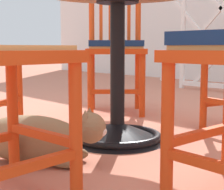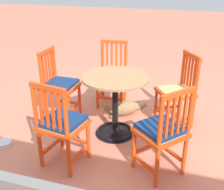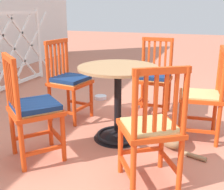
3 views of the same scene
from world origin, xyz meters
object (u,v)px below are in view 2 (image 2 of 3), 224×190
(orange_chair_tucked_in, at_px, (60,86))
(orange_chair_facing_out, at_px, (177,92))
(orange_chair_at_corner, at_px, (112,76))
(tabby_cat, at_px, (122,109))
(orange_chair_near_fence, at_px, (162,132))
(cafe_table, at_px, (115,112))
(orange_chair_by_planter, at_px, (62,125))
(pet_water_bowl, at_px, (4,144))

(orange_chair_tucked_in, bearing_deg, orange_chair_facing_out, -169.31)
(orange_chair_tucked_in, xyz_separation_m, orange_chair_facing_out, (-1.47, -0.28, -0.01))
(orange_chair_at_corner, distance_m, tabby_cat, 0.52)
(orange_chair_at_corner, xyz_separation_m, orange_chair_near_fence, (-0.89, 1.33, 0.01))
(orange_chair_at_corner, bearing_deg, orange_chair_near_fence, 123.89)
(orange_chair_near_fence, distance_m, orange_chair_facing_out, 1.01)
(tabby_cat, bearing_deg, orange_chair_facing_out, 179.73)
(cafe_table, relative_size, orange_chair_by_planter, 0.83)
(pet_water_bowl, bearing_deg, tabby_cat, -134.49)
(cafe_table, xyz_separation_m, tabby_cat, (0.05, -0.47, -0.19))
(pet_water_bowl, bearing_deg, orange_chair_tucked_in, -111.41)
(orange_chair_facing_out, distance_m, tabby_cat, 0.79)
(tabby_cat, bearing_deg, cafe_table, 95.77)
(tabby_cat, bearing_deg, pet_water_bowl, 45.51)
(cafe_table, bearing_deg, orange_chair_near_fence, 138.28)
(cafe_table, height_order, orange_chair_by_planter, orange_chair_by_planter)
(cafe_table, xyz_separation_m, orange_chair_facing_out, (-0.66, -0.47, 0.15))
(orange_chair_by_planter, xyz_separation_m, pet_water_bowl, (0.79, -0.07, -0.42))
(orange_chair_by_planter, bearing_deg, pet_water_bowl, -5.38)
(pet_water_bowl, bearing_deg, orange_chair_near_fence, -177.38)
(orange_chair_at_corner, distance_m, orange_chair_by_planter, 1.48)
(orange_chair_by_planter, distance_m, tabby_cat, 1.25)
(orange_chair_tucked_in, distance_m, orange_chair_facing_out, 1.49)
(orange_chair_tucked_in, bearing_deg, orange_chair_near_fence, 152.58)
(orange_chair_near_fence, bearing_deg, tabby_cat, -56.99)
(orange_chair_facing_out, xyz_separation_m, tabby_cat, (0.71, -0.00, -0.34))
(pet_water_bowl, bearing_deg, orange_chair_facing_out, -148.61)
(orange_chair_at_corner, bearing_deg, orange_chair_by_planter, 88.15)
(orange_chair_by_planter, relative_size, orange_chair_near_fence, 1.00)
(orange_chair_facing_out, bearing_deg, orange_chair_at_corner, -18.46)
(orange_chair_at_corner, relative_size, pet_water_bowl, 5.36)
(cafe_table, height_order, orange_chair_near_fence, orange_chair_near_fence)
(orange_chair_at_corner, height_order, pet_water_bowl, orange_chair_at_corner)
(cafe_table, xyz_separation_m, pet_water_bowl, (1.12, 0.62, -0.26))
(orange_chair_tucked_in, height_order, pet_water_bowl, orange_chair_tucked_in)
(orange_chair_near_fence, height_order, pet_water_bowl, orange_chair_near_fence)
(tabby_cat, bearing_deg, orange_chair_near_fence, 123.01)
(orange_chair_by_planter, height_order, orange_chair_facing_out, same)
(orange_chair_facing_out, height_order, tabby_cat, orange_chair_facing_out)
(tabby_cat, bearing_deg, orange_chair_at_corner, -53.38)
(orange_chair_near_fence, relative_size, orange_chair_facing_out, 1.00)
(cafe_table, xyz_separation_m, orange_chair_tucked_in, (0.80, -0.19, 0.16))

